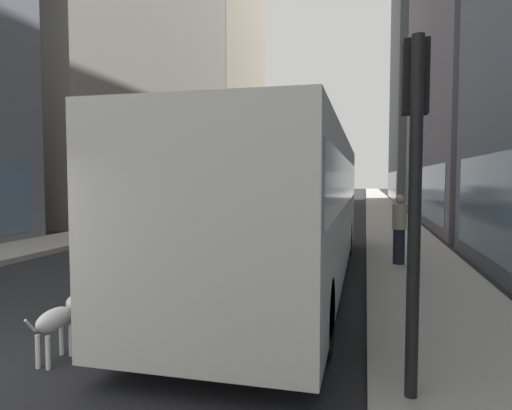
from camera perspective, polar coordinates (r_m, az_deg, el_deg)
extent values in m
plane|color=#232326|center=(38.59, 7.21, 0.09)|extent=(120.00, 120.00, 0.00)
cube|color=#ADA89E|center=(39.65, -1.00, 0.32)|extent=(2.40, 110.00, 0.15)
cube|color=#ADA89E|center=(38.35, 15.70, 0.08)|extent=(2.40, 110.00, 0.15)
cube|color=slate|center=(29.08, -10.14, 2.13)|extent=(0.08, 18.88, 2.40)
cube|color=#A0937F|center=(50.93, -5.56, 17.41)|extent=(8.08, 15.73, 29.08)
cube|color=slate|center=(48.24, -0.95, 2.68)|extent=(0.08, 14.16, 2.40)
cube|color=slate|center=(25.04, 20.28, 1.77)|extent=(0.08, 15.54, 2.40)
cube|color=slate|center=(44.28, 24.20, 16.74)|extent=(10.26, 14.24, 25.30)
cube|color=slate|center=(42.46, 17.03, 2.43)|extent=(0.08, 12.82, 2.40)
cube|color=silver|center=(9.82, 4.14, 0.15)|extent=(2.55, 11.50, 2.75)
cube|color=slate|center=(9.80, 4.16, 3.04)|extent=(2.57, 11.04, 0.90)
cube|color=black|center=(15.54, 7.68, -2.82)|extent=(2.55, 0.16, 0.44)
cylinder|color=black|center=(13.61, 1.97, -3.89)|extent=(0.30, 1.00, 1.00)
cylinder|color=black|center=(13.34, 11.50, -4.11)|extent=(0.30, 1.00, 1.00)
cylinder|color=black|center=(6.41, -12.70, -12.36)|extent=(0.30, 1.00, 1.00)
cylinder|color=black|center=(5.80, 8.25, -14.01)|extent=(0.30, 1.00, 1.00)
cube|color=silver|center=(15.14, 2.01, 4.44)|extent=(0.08, 0.24, 0.40)
cube|color=yellow|center=(18.48, -4.01, -1.35)|extent=(1.89, 4.32, 0.75)
cube|color=slate|center=(18.23, -4.22, 0.63)|extent=(1.74, 1.94, 0.55)
cylinder|color=black|center=(20.42, -4.74, -1.96)|extent=(0.22, 0.64, 0.64)
cylinder|color=black|center=(19.95, -0.17, -2.07)|extent=(0.22, 0.64, 0.64)
cylinder|color=black|center=(17.17, -8.46, -3.01)|extent=(0.22, 0.64, 0.64)
cylinder|color=black|center=(16.61, -3.10, -3.19)|extent=(0.22, 0.64, 0.64)
cube|color=black|center=(38.76, 3.06, 1.16)|extent=(1.77, 4.07, 0.75)
cube|color=slate|center=(38.54, 3.01, 2.11)|extent=(1.63, 1.83, 0.55)
cylinder|color=black|center=(40.51, 2.41, 0.73)|extent=(0.22, 0.64, 0.64)
cylinder|color=black|center=(40.23, 4.58, 0.70)|extent=(0.22, 0.64, 0.64)
cylinder|color=black|center=(37.35, 1.42, 0.50)|extent=(0.22, 0.64, 0.64)
cylinder|color=black|center=(37.04, 3.77, 0.47)|extent=(0.22, 0.64, 0.64)
cube|color=#B7BABF|center=(38.21, 8.97, 1.09)|extent=(1.94, 4.78, 0.75)
cube|color=slate|center=(37.95, 8.94, 2.05)|extent=(1.78, 2.15, 0.55)
cylinder|color=black|center=(40.27, 7.98, 0.68)|extent=(0.22, 0.64, 0.64)
cylinder|color=black|center=(40.13, 10.42, 0.65)|extent=(0.22, 0.64, 0.64)
cylinder|color=black|center=(36.35, 7.34, 0.39)|extent=(0.22, 0.64, 0.64)
cylinder|color=black|center=(36.20, 10.05, 0.35)|extent=(0.22, 0.64, 0.64)
cube|color=silver|center=(24.16, 6.09, -0.24)|extent=(1.87, 4.05, 0.75)
cube|color=slate|center=(23.92, 6.04, 1.29)|extent=(1.72, 1.82, 0.55)
cylinder|color=black|center=(25.89, 4.76, -0.82)|extent=(0.22, 0.64, 0.64)
cylinder|color=black|center=(25.68, 8.40, -0.88)|extent=(0.22, 0.64, 0.64)
cylinder|color=black|center=(22.73, 3.47, -1.40)|extent=(0.22, 0.64, 0.64)
cylinder|color=black|center=(22.49, 7.62, -1.48)|extent=(0.22, 0.64, 0.64)
cube|color=red|center=(30.84, 3.28, 0.57)|extent=(1.81, 4.76, 0.75)
cube|color=slate|center=(30.58, 3.20, 1.76)|extent=(1.67, 2.14, 0.55)
cylinder|color=black|center=(32.94, 2.55, 0.10)|extent=(0.22, 0.64, 0.64)
cylinder|color=black|center=(32.67, 5.28, 0.06)|extent=(0.22, 0.64, 0.64)
cylinder|color=black|center=(29.10, 1.03, -0.34)|extent=(0.22, 0.64, 0.64)
cylinder|color=black|center=(28.79, 4.12, -0.38)|extent=(0.22, 0.64, 0.64)
ellipsoid|color=white|center=(6.08, -24.42, -13.16)|extent=(0.22, 0.60, 0.26)
sphere|color=white|center=(6.35, -22.28, -11.56)|extent=(0.20, 0.20, 0.20)
sphere|color=black|center=(6.40, -22.62, -11.29)|extent=(0.07, 0.07, 0.07)
sphere|color=black|center=(6.33, -21.73, -11.43)|extent=(0.07, 0.07, 0.07)
cylinder|color=white|center=(5.78, -26.96, -13.60)|extent=(0.03, 0.16, 0.19)
cylinder|color=white|center=(6.38, -23.65, -15.46)|extent=(0.06, 0.06, 0.40)
cylinder|color=white|center=(6.30, -22.60, -15.68)|extent=(0.06, 0.06, 0.40)
cylinder|color=white|center=(6.08, -26.16, -16.51)|extent=(0.06, 0.06, 0.40)
cylinder|color=white|center=(5.99, -25.09, -16.77)|extent=(0.06, 0.06, 0.40)
sphere|color=black|center=(6.12, -23.46, -12.65)|extent=(0.04, 0.04, 0.04)
sphere|color=black|center=(6.06, -25.37, -13.07)|extent=(0.04, 0.04, 0.04)
sphere|color=black|center=(5.92, -25.39, -13.04)|extent=(0.04, 0.04, 0.04)
cylinder|color=#1E1E2D|center=(11.42, 17.83, -5.09)|extent=(0.28, 0.28, 0.85)
cylinder|color=#B2A58C|center=(11.34, 17.90, -1.41)|extent=(0.34, 0.34, 0.62)
sphere|color=tan|center=(11.31, 17.94, 0.71)|extent=(0.22, 0.22, 0.22)
cylinder|color=black|center=(4.42, 19.62, -1.78)|extent=(0.12, 0.12, 3.40)
cube|color=black|center=(4.68, 19.74, 15.12)|extent=(0.24, 0.20, 0.70)
sphere|color=red|center=(4.83, 19.66, 17.41)|extent=(0.11, 0.11, 0.11)
sphere|color=orange|center=(4.79, 19.60, 14.86)|extent=(0.11, 0.11, 0.11)
sphere|color=green|center=(4.75, 19.55, 12.26)|extent=(0.11, 0.11, 0.11)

